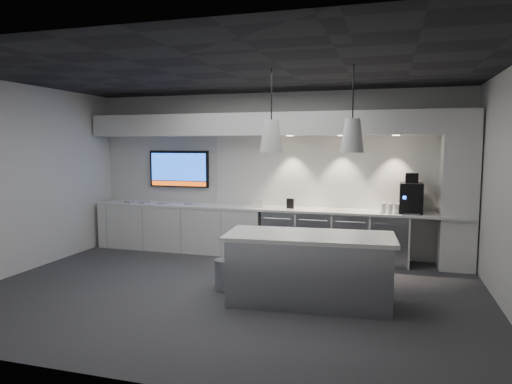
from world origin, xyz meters
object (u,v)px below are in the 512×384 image
(island, at_px, (309,269))
(coffee_machine, at_px, (411,197))
(wall_tv, at_px, (179,169))
(bin, at_px, (225,275))

(island, xyz_separation_m, coffee_machine, (1.31, 2.32, 0.72))
(wall_tv, xyz_separation_m, bin, (1.83, -2.35, -1.34))
(bin, bearing_deg, coffee_machine, 39.61)
(bin, bearing_deg, island, -9.94)
(bin, height_order, coffee_machine, coffee_machine)
(wall_tv, height_order, coffee_machine, wall_tv)
(wall_tv, distance_m, coffee_machine, 4.40)
(wall_tv, xyz_separation_m, coffee_machine, (4.37, -0.25, -0.38))
(wall_tv, bearing_deg, coffee_machine, -3.24)
(wall_tv, distance_m, island, 4.14)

